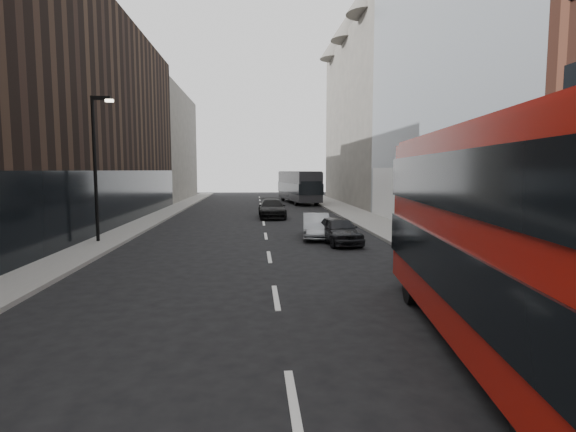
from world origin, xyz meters
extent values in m
cube|color=slate|center=(7.50, 25.00, 0.07)|extent=(3.00, 80.00, 0.15)
cube|color=slate|center=(-8.00, 25.00, 0.07)|extent=(2.00, 80.00, 0.15)
cube|color=#A7AEB2|center=(11.50, 21.00, 10.00)|extent=(5.00, 22.00, 20.00)
cube|color=silver|center=(9.15, 21.00, 1.90)|extent=(0.35, 21.00, 3.80)
cube|color=#5F5A54|center=(11.50, 44.00, 9.00)|extent=(5.00, 24.00, 18.00)
cone|color=#5F5A54|center=(9.50, 44.00, 19.50)|extent=(4.00, 4.00, 3.00)
cone|color=#5F5A54|center=(9.50, 52.00, 19.50)|extent=(4.00, 4.00, 3.00)
cube|color=black|center=(-11.50, 30.00, 7.00)|extent=(5.00, 24.00, 14.00)
cube|color=#5F5A54|center=(-11.50, 52.00, 6.50)|extent=(5.00, 20.00, 13.00)
cylinder|color=black|center=(-8.30, 18.00, 3.65)|extent=(0.16, 0.16, 7.00)
cube|color=black|center=(-7.90, 18.00, 7.05)|extent=(0.90, 0.15, 0.18)
cube|color=#FFF2CC|center=(-7.50, 18.00, 6.93)|extent=(0.35, 0.22, 0.12)
cube|color=#A7130A|center=(4.27, 3.58, 2.37)|extent=(3.85, 11.10, 3.95)
cube|color=black|center=(4.27, 3.58, 1.73)|extent=(3.98, 11.16, 1.09)
cube|color=black|center=(4.27, 3.58, 3.41)|extent=(3.98, 11.16, 1.09)
cube|color=black|center=(4.97, 9.00, 1.88)|extent=(2.09, 0.35, 1.38)
cube|color=#A7130A|center=(4.27, 3.58, 4.38)|extent=(3.70, 10.65, 0.12)
cylinder|color=black|center=(3.64, 7.17, 0.49)|extent=(0.42, 1.02, 0.99)
cylinder|color=black|center=(5.79, 6.89, 0.49)|extent=(0.42, 1.02, 0.99)
cube|color=black|center=(4.22, 44.92, 1.91)|extent=(3.91, 11.00, 3.03)
cube|color=black|center=(4.22, 44.92, 1.71)|extent=(4.03, 11.07, 1.08)
cube|color=black|center=(4.97, 39.56, 1.86)|extent=(2.07, 0.37, 1.37)
cube|color=black|center=(3.48, 50.28, 1.86)|extent=(2.07, 0.37, 1.37)
cube|color=black|center=(4.22, 44.92, 3.46)|extent=(3.75, 10.56, 0.12)
cylinder|color=black|center=(2.69, 48.18, 0.49)|extent=(0.43, 1.01, 0.98)
cylinder|color=black|center=(4.81, 48.48, 0.49)|extent=(0.43, 1.01, 0.98)
cylinder|color=black|center=(3.64, 41.36, 0.49)|extent=(0.43, 1.01, 0.98)
cylinder|color=black|center=(5.76, 41.65, 0.49)|extent=(0.43, 1.01, 0.98)
imported|color=black|center=(3.54, 17.23, 0.67)|extent=(2.05, 4.11, 1.35)
imported|color=gray|center=(2.68, 19.18, 0.65)|extent=(1.77, 4.09, 1.31)
imported|color=black|center=(0.70, 29.67, 0.72)|extent=(2.08, 4.96, 1.43)
camera|label=1|loc=(-0.57, -4.47, 3.61)|focal=28.00mm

